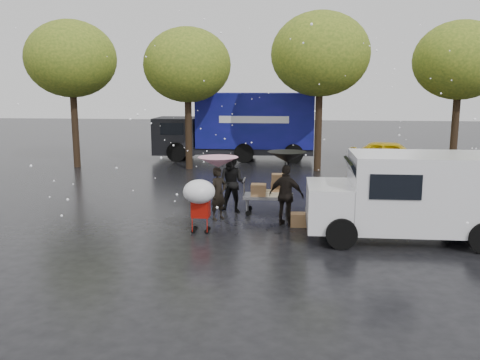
# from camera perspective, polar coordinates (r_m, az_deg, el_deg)

# --- Properties ---
(ground) EXTENTS (90.00, 90.00, 0.00)m
(ground) POSITION_cam_1_polar(r_m,az_deg,el_deg) (13.97, 0.38, -5.54)
(ground) COLOR black
(ground) RESTS_ON ground
(person_pink) EXTENTS (0.64, 0.67, 1.54)m
(person_pink) POSITION_cam_1_polar(r_m,az_deg,el_deg) (14.84, -2.44, -1.53)
(person_pink) COLOR black
(person_pink) RESTS_ON ground
(person_middle) EXTENTS (1.00, 0.85, 1.82)m
(person_middle) POSITION_cam_1_polar(r_m,az_deg,el_deg) (15.65, -0.90, -0.37)
(person_middle) COLOR black
(person_middle) RESTS_ON ground
(person_black) EXTENTS (1.09, 0.71, 1.72)m
(person_black) POSITION_cam_1_polar(r_m,az_deg,el_deg) (14.24, 5.22, -1.72)
(person_black) COLOR black
(person_black) RESTS_ON ground
(umbrella_pink) EXTENTS (1.17, 1.17, 1.85)m
(umbrella_pink) POSITION_cam_1_polar(r_m,az_deg,el_deg) (14.67, -2.47, 2.00)
(umbrella_pink) COLOR #4C4C4C
(umbrella_pink) RESTS_ON ground
(umbrella_black) EXTENTS (1.08, 1.08, 2.09)m
(umbrella_black) POSITION_cam_1_polar(r_m,az_deg,el_deg) (14.05, 5.29, 2.57)
(umbrella_black) COLOR #4C4C4C
(umbrella_black) RESTS_ON ground
(vendor_cart) EXTENTS (1.52, 0.80, 1.27)m
(vendor_cart) POSITION_cam_1_polar(r_m,az_deg,el_deg) (15.48, 3.52, -1.20)
(vendor_cart) COLOR slate
(vendor_cart) RESTS_ON ground
(shopping_cart) EXTENTS (0.84, 0.84, 1.46)m
(shopping_cart) POSITION_cam_1_polar(r_m,az_deg,el_deg) (13.35, -4.58, -1.64)
(shopping_cart) COLOR #A51109
(shopping_cart) RESTS_ON ground
(white_van) EXTENTS (4.91, 2.18, 2.20)m
(white_van) POSITION_cam_1_polar(r_m,az_deg,el_deg) (13.53, 18.71, -1.59)
(white_van) COLOR white
(white_van) RESTS_ON ground
(blue_truck) EXTENTS (8.30, 2.60, 3.50)m
(blue_truck) POSITION_cam_1_polar(r_m,az_deg,el_deg) (26.87, -0.03, 6.05)
(blue_truck) COLOR #0B135D
(blue_truck) RESTS_ON ground
(box_ground_near) EXTENTS (0.50, 0.40, 0.44)m
(box_ground_near) POSITION_cam_1_polar(r_m,az_deg,el_deg) (14.86, 11.32, -3.89)
(box_ground_near) COLOR olive
(box_ground_near) RESTS_ON ground
(box_ground_far) EXTENTS (0.48, 0.37, 0.37)m
(box_ground_far) POSITION_cam_1_polar(r_m,az_deg,el_deg) (14.32, 6.65, -4.45)
(box_ground_far) COLOR olive
(box_ground_far) RESTS_ON ground
(yellow_taxi) EXTENTS (4.20, 2.38, 1.35)m
(yellow_taxi) POSITION_cam_1_polar(r_m,az_deg,el_deg) (24.80, 16.67, 2.70)
(yellow_taxi) COLOR yellow
(yellow_taxi) RESTS_ON ground
(tree_row) EXTENTS (21.60, 4.40, 7.12)m
(tree_row) POSITION_cam_1_polar(r_m,az_deg,el_deg) (23.46, 1.55, 13.37)
(tree_row) COLOR black
(tree_row) RESTS_ON ground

